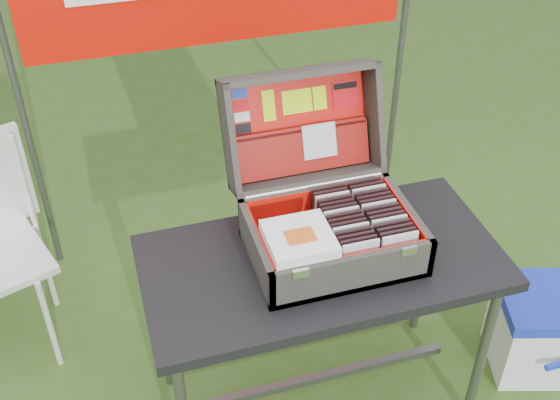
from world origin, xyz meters
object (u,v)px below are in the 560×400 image
object	(u,v)px
suitcase	(329,186)
cooler	(548,330)
table	(318,334)
cardboard_box	(426,253)

from	to	relation	value
suitcase	cooler	bearing A→B (deg)	-10.04
table	cooler	distance (m)	0.96
cooler	cardboard_box	distance (m)	0.62
suitcase	cooler	world-z (taller)	suitcase
suitcase	cardboard_box	xyz separation A→B (m)	(0.65, 0.40, -0.81)
suitcase	cooler	distance (m)	1.22
table	cooler	bearing A→B (deg)	-5.55
suitcase	cardboard_box	size ratio (longest dim) A/B	1.55
table	suitcase	xyz separation A→B (m)	(0.04, 0.07, 0.61)
table	cardboard_box	xyz separation A→B (m)	(0.69, 0.47, -0.19)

